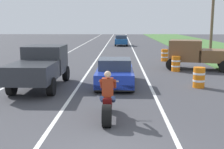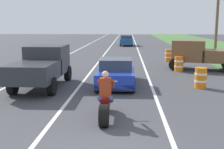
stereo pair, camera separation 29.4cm
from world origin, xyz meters
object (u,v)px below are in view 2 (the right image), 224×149
Objects in this scene: pickup_truck_left_lane_dark_grey at (42,65)px; construction_barrel_mid at (179,64)px; motorcycle_with_rider at (105,102)px; pickup_truck_right_shoulder_brown at (203,54)px; sports_car_blue at (116,73)px; distant_car_far_ahead at (126,40)px; construction_barrel_nearest at (201,78)px; construction_barrel_far at (169,55)px.

pickup_truck_left_lane_dark_grey is 9.05m from construction_barrel_mid.
pickup_truck_right_shoulder_brown is (5.74, 10.57, 0.51)m from motorcycle_with_rider.
sports_car_blue is 26.63m from distant_car_far_ahead.
motorcycle_with_rider reaches higher than sports_car_blue.
construction_barrel_nearest is 1.00× the size of construction_barrel_far.
construction_barrel_mid is at bearing -155.79° from pickup_truck_right_shoulder_brown.
sports_car_blue reaches higher than construction_barrel_nearest.
pickup_truck_left_lane_dark_grey is at bearing -145.96° from construction_barrel_mid.
distant_car_far_ahead reaches higher than construction_barrel_far.
construction_barrel_mid is at bearing 48.26° from sports_car_blue.
construction_barrel_nearest is at bearing -89.08° from construction_barrel_far.
motorcycle_with_rider is 2.21× the size of construction_barrel_mid.
pickup_truck_left_lane_dark_grey is at bearing -147.65° from pickup_truck_right_shoulder_brown.
motorcycle_with_rider is 2.21× the size of construction_barrel_far.
pickup_truck_left_lane_dark_grey is 0.93× the size of pickup_truck_right_shoulder_brown.
pickup_truck_right_shoulder_brown is at bearing -69.02° from construction_barrel_far.
construction_barrel_nearest is 9.98m from construction_barrel_far.
motorcycle_with_rider is at bearing -105.25° from construction_barrel_far.
construction_barrel_far is (4.07, 14.93, -0.09)m from motorcycle_with_rider.
pickup_truck_left_lane_dark_grey is at bearing -98.19° from distant_car_far_ahead.
motorcycle_with_rider is 10.60m from construction_barrel_mid.
motorcycle_with_rider is at bearing -53.91° from pickup_truck_left_lane_dark_grey.
distant_car_far_ahead is (3.93, 27.31, -0.33)m from pickup_truck_left_lane_dark_grey.
pickup_truck_left_lane_dark_grey is (-3.46, 4.75, 0.51)m from motorcycle_with_rider.
motorcycle_with_rider is at bearing -130.52° from construction_barrel_nearest.
motorcycle_with_rider reaches higher than distant_car_far_ahead.
distant_car_far_ahead is at bearing 89.24° from sports_car_blue.
pickup_truck_right_shoulder_brown is 1.29× the size of distant_car_far_ahead.
sports_car_blue is at bearing -90.76° from distant_car_far_ahead.
sports_car_blue is at bearing 10.73° from pickup_truck_left_lane_dark_grey.
sports_car_blue is at bearing -137.51° from pickup_truck_right_shoulder_brown.
pickup_truck_left_lane_dark_grey is at bearing -178.48° from construction_barrel_nearest.
pickup_truck_right_shoulder_brown reaches higher than motorcycle_with_rider.
construction_barrel_far is 0.25× the size of distant_car_far_ahead.
motorcycle_with_rider reaches higher than construction_barrel_far.
motorcycle_with_rider is at bearing -91.27° from sports_car_blue.
sports_car_blue is 10.30m from construction_barrel_far.
pickup_truck_left_lane_dark_grey is 10.89m from pickup_truck_right_shoulder_brown.
pickup_truck_right_shoulder_brown is at bearing 42.49° from sports_car_blue.
motorcycle_with_rider is at bearing -90.84° from distant_car_far_ahead.
pickup_truck_left_lane_dark_grey is 27.59m from distant_car_far_ahead.
pickup_truck_right_shoulder_brown reaches higher than distant_car_far_ahead.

